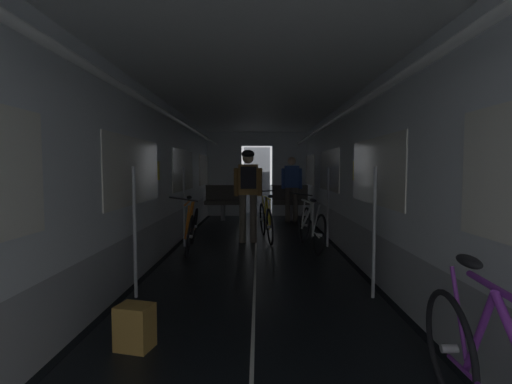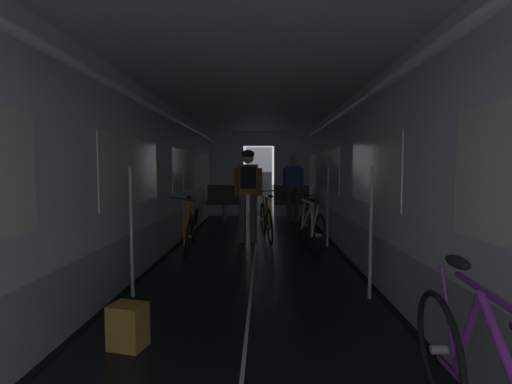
{
  "view_description": "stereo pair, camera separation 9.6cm",
  "coord_description": "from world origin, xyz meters",
  "px_view_note": "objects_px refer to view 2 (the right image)",
  "views": [
    {
      "loc": [
        0.04,
        -1.77,
        1.37
      ],
      "look_at": [
        0.0,
        5.09,
        0.95
      ],
      "focal_mm": 25.87,
      "sensor_mm": 36.0,
      "label": 1
    },
    {
      "loc": [
        0.14,
        -1.77,
        1.37
      ],
      "look_at": [
        0.0,
        5.09,
        0.95
      ],
      "focal_mm": 25.87,
      "sensor_mm": 36.0,
      "label": 2
    }
  ],
  "objects_px": {
    "person_standing_near_bench": "(293,185)",
    "bicycle_orange": "(191,228)",
    "bench_seat_far_left": "(225,199)",
    "bench_seat_far_right": "(292,199)",
    "backpack_on_floor": "(128,326)",
    "person_cyclist_aisle": "(248,185)",
    "bicycle_yellow_in_aisle": "(266,220)",
    "bicycle_white": "(311,227)"
  },
  "relations": [
    {
      "from": "bench_seat_far_left",
      "to": "backpack_on_floor",
      "type": "relative_size",
      "value": 2.89
    },
    {
      "from": "bicycle_white",
      "to": "person_standing_near_bench",
      "type": "relative_size",
      "value": 1.01
    },
    {
      "from": "bicycle_orange",
      "to": "bicycle_white",
      "type": "relative_size",
      "value": 1.0
    },
    {
      "from": "bicycle_white",
      "to": "bicycle_yellow_in_aisle",
      "type": "xyz_separation_m",
      "value": [
        -0.76,
        0.79,
        0.0
      ]
    },
    {
      "from": "person_cyclist_aisle",
      "to": "bicycle_yellow_in_aisle",
      "type": "height_order",
      "value": "person_cyclist_aisle"
    },
    {
      "from": "bench_seat_far_right",
      "to": "backpack_on_floor",
      "type": "xyz_separation_m",
      "value": [
        -1.8,
        -7.11,
        -0.4
      ]
    },
    {
      "from": "bicycle_white",
      "to": "person_standing_near_bench",
      "type": "xyz_separation_m",
      "value": [
        -0.05,
        3.18,
        0.59
      ]
    },
    {
      "from": "bench_seat_far_left",
      "to": "bicycle_orange",
      "type": "height_order",
      "value": "bicycle_orange"
    },
    {
      "from": "bicycle_yellow_in_aisle",
      "to": "person_standing_near_bench",
      "type": "distance_m",
      "value": 2.56
    },
    {
      "from": "bench_seat_far_left",
      "to": "bicycle_orange",
      "type": "xyz_separation_m",
      "value": [
        -0.18,
        -3.69,
        -0.19
      ]
    },
    {
      "from": "bench_seat_far_right",
      "to": "person_cyclist_aisle",
      "type": "height_order",
      "value": "person_cyclist_aisle"
    },
    {
      "from": "bench_seat_far_left",
      "to": "bench_seat_far_right",
      "type": "height_order",
      "value": "same"
    },
    {
      "from": "person_cyclist_aisle",
      "to": "bicycle_yellow_in_aisle",
      "type": "bearing_deg",
      "value": 38.13
    },
    {
      "from": "bicycle_white",
      "to": "bicycle_orange",
      "type": "bearing_deg",
      "value": -176.21
    },
    {
      "from": "bicycle_orange",
      "to": "backpack_on_floor",
      "type": "relative_size",
      "value": 4.98
    },
    {
      "from": "bicycle_orange",
      "to": "bicycle_white",
      "type": "height_order",
      "value": "same"
    },
    {
      "from": "bench_seat_far_right",
      "to": "bicycle_yellow_in_aisle",
      "type": "relative_size",
      "value": 0.58
    },
    {
      "from": "bicycle_orange",
      "to": "bench_seat_far_left",
      "type": "bearing_deg",
      "value": 87.25
    },
    {
      "from": "person_standing_near_bench",
      "to": "backpack_on_floor",
      "type": "distance_m",
      "value": 7.01
    },
    {
      "from": "bench_seat_far_right",
      "to": "bicycle_yellow_in_aisle",
      "type": "bearing_deg",
      "value": -104.25
    },
    {
      "from": "person_standing_near_bench",
      "to": "bench_seat_far_left",
      "type": "bearing_deg",
      "value": 168.21
    },
    {
      "from": "person_standing_near_bench",
      "to": "bicycle_orange",
      "type": "bearing_deg",
      "value": -120.87
    },
    {
      "from": "person_cyclist_aisle",
      "to": "backpack_on_floor",
      "type": "xyz_separation_m",
      "value": [
        -0.75,
        -4.07,
        -0.9
      ]
    },
    {
      "from": "bicycle_orange",
      "to": "person_standing_near_bench",
      "type": "relative_size",
      "value": 1.01
    },
    {
      "from": "bench_seat_far_left",
      "to": "bicycle_orange",
      "type": "bearing_deg",
      "value": -92.75
    },
    {
      "from": "bicycle_yellow_in_aisle",
      "to": "bicycle_white",
      "type": "bearing_deg",
      "value": -46.11
    },
    {
      "from": "person_standing_near_bench",
      "to": "backpack_on_floor",
      "type": "height_order",
      "value": "person_standing_near_bench"
    },
    {
      "from": "bench_seat_far_left",
      "to": "bench_seat_far_right",
      "type": "xyz_separation_m",
      "value": [
        1.8,
        0.0,
        0.0
      ]
    },
    {
      "from": "bicycle_orange",
      "to": "backpack_on_floor",
      "type": "distance_m",
      "value": 3.43
    },
    {
      "from": "bicycle_white",
      "to": "backpack_on_floor",
      "type": "xyz_separation_m",
      "value": [
        -1.85,
        -3.55,
        -0.21
      ]
    },
    {
      "from": "bicycle_yellow_in_aisle",
      "to": "backpack_on_floor",
      "type": "bearing_deg",
      "value": -104.16
    },
    {
      "from": "bench_seat_far_left",
      "to": "person_cyclist_aisle",
      "type": "distance_m",
      "value": 3.17
    },
    {
      "from": "person_cyclist_aisle",
      "to": "person_standing_near_bench",
      "type": "xyz_separation_m",
      "value": [
        1.05,
        2.66,
        -0.1
      ]
    },
    {
      "from": "bench_seat_far_left",
      "to": "backpack_on_floor",
      "type": "xyz_separation_m",
      "value": [
        0.0,
        -7.11,
        -0.4
      ]
    },
    {
      "from": "backpack_on_floor",
      "to": "person_standing_near_bench",
      "type": "bearing_deg",
      "value": 75.03
    },
    {
      "from": "bench_seat_far_right",
      "to": "person_cyclist_aisle",
      "type": "bearing_deg",
      "value": -108.99
    },
    {
      "from": "bench_seat_far_left",
      "to": "bench_seat_far_right",
      "type": "bearing_deg",
      "value": 0.0
    },
    {
      "from": "bicycle_white",
      "to": "backpack_on_floor",
      "type": "distance_m",
      "value": 4.01
    },
    {
      "from": "bicycle_orange",
      "to": "bench_seat_far_right",
      "type": "bearing_deg",
      "value": 61.8
    },
    {
      "from": "bicycle_white",
      "to": "person_standing_near_bench",
      "type": "bearing_deg",
      "value": 90.95
    },
    {
      "from": "person_cyclist_aisle",
      "to": "backpack_on_floor",
      "type": "bearing_deg",
      "value": -100.48
    },
    {
      "from": "bench_seat_far_left",
      "to": "person_standing_near_bench",
      "type": "bearing_deg",
      "value": -11.79
    }
  ]
}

